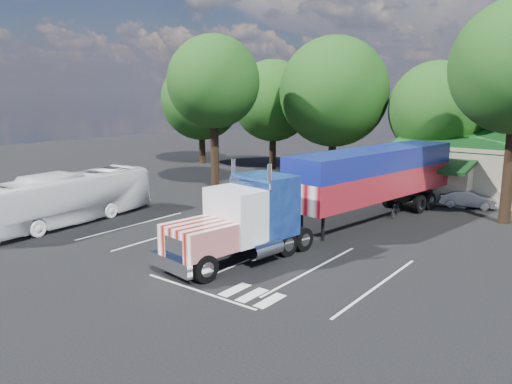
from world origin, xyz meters
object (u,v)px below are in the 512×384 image
Objects in this scene: bicycle at (396,209)px; tour_bus at (69,198)px; woman at (268,236)px; silver_sedan at (468,199)px; semi_truck at (346,184)px.

tour_bus is (-15.51, -13.90, 1.07)m from bicycle.
woman reaches higher than silver_sedan.
semi_truck is at bearing 140.03° from silver_sedan.
semi_truck is at bearing 29.08° from tour_bus.
bicycle is 6.37m from silver_sedan.
semi_truck is 12.65× the size of woman.
tour_bus is at bearing 119.63° from silver_sedan.
bicycle is at bearing 37.55° from tour_bus.
tour_bus is (-13.39, -2.67, 0.68)m from woman.
silver_sedan is (4.34, 10.19, -2.07)m from semi_truck.
semi_truck reaches higher than bicycle.
semi_truck reaches higher than tour_bus.
semi_truck is 5.23m from bicycle.
woman is 17.62m from silver_sedan.
woman reaches higher than bicycle.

